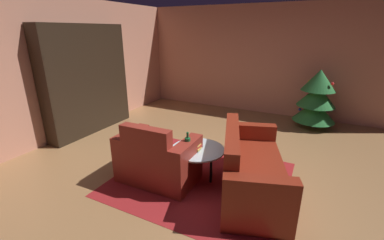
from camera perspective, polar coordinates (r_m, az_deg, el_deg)
The scene contains 11 objects.
ground_plane at distance 3.84m, azimuth 4.23°, elevation -12.09°, with size 8.13×8.13×0.00m, color #976C42.
wall_back at distance 6.61m, azimuth 16.41°, elevation 12.51°, with size 6.34×0.06×2.59m, color tan.
wall_left at distance 5.37m, azimuth -28.45°, elevation 9.54°, with size 0.06×6.90×2.59m, color tan.
area_rug at distance 3.75m, azimuth 2.07°, elevation -12.84°, with size 2.29×2.09×0.01m, color maroon.
bookshelf_unit at distance 5.60m, azimuth -21.50°, elevation 8.46°, with size 0.32×1.90×2.12m.
armchair_red at distance 3.59m, azimuth -7.78°, elevation -8.91°, with size 1.07×0.68×0.87m.
couch_red at distance 3.46m, azimuth 12.72°, elevation -10.74°, with size 1.23×1.84×0.84m.
coffee_table at distance 3.54m, azimuth 1.27°, elevation -7.02°, with size 0.74×0.74×0.47m.
book_stack_on_table at distance 3.48m, azimuth 0.37°, elevation -5.97°, with size 0.21×0.17×0.09m.
bottle_on_table at distance 3.33m, azimuth -0.99°, elevation -5.68°, with size 0.08×0.08×0.31m.
decorated_tree at distance 6.02m, azimuth 25.93°, elevation 4.39°, with size 0.86×0.86×1.24m.
Camera 1 is at (1.23, -3.04, 2.01)m, focal length 24.00 mm.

